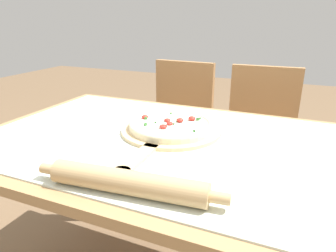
# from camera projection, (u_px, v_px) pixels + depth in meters

# --- Properties ---
(dining_table) EXTENTS (1.27, 0.85, 0.74)m
(dining_table) POSITION_uv_depth(u_px,v_px,m) (162.00, 170.00, 1.04)
(dining_table) COLOR #A87F51
(dining_table) RESTS_ON ground_plane
(towel_cloth) EXTENTS (1.19, 0.77, 0.00)m
(towel_cloth) POSITION_uv_depth(u_px,v_px,m) (161.00, 139.00, 1.00)
(towel_cloth) COLOR silver
(towel_cloth) RESTS_ON dining_table
(pizza_peel) EXTENTS (0.35, 0.54, 0.01)m
(pizza_peel) POSITION_uv_depth(u_px,v_px,m) (169.00, 132.00, 1.04)
(pizza_peel) COLOR #D6B784
(pizza_peel) RESTS_ON towel_cloth
(pizza) EXTENTS (0.30, 0.30, 0.03)m
(pizza) POSITION_uv_depth(u_px,v_px,m) (171.00, 125.00, 1.06)
(pizza) COLOR beige
(pizza) RESTS_ON pizza_peel
(rolling_pin) EXTENTS (0.46, 0.09, 0.06)m
(rolling_pin) POSITION_uv_depth(u_px,v_px,m) (128.00, 182.00, 0.68)
(rolling_pin) COLOR tan
(rolling_pin) RESTS_ON towel_cloth
(chair_left) EXTENTS (0.42, 0.42, 0.88)m
(chair_left) POSITION_uv_depth(u_px,v_px,m) (178.00, 123.00, 1.87)
(chair_left) COLOR #A37547
(chair_left) RESTS_ON ground_plane
(chair_right) EXTENTS (0.41, 0.41, 0.88)m
(chair_right) POSITION_uv_depth(u_px,v_px,m) (259.00, 135.00, 1.69)
(chair_right) COLOR #A37547
(chair_right) RESTS_ON ground_plane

